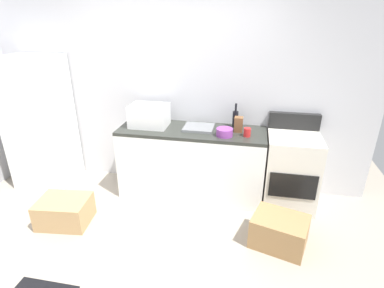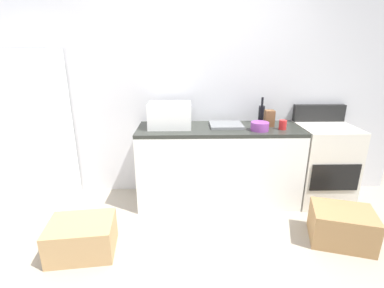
% 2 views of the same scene
% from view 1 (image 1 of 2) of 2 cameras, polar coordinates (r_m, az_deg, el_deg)
% --- Properties ---
extents(ground_plane, '(6.00, 6.00, 0.00)m').
position_cam_1_polar(ground_plane, '(3.29, -9.85, -19.36)').
color(ground_plane, '#9E9384').
extents(wall_back, '(5.00, 0.10, 2.60)m').
position_cam_1_polar(wall_back, '(4.01, -3.37, 10.13)').
color(wall_back, silver).
rests_on(wall_back, ground_plane).
extents(kitchen_counter, '(1.80, 0.60, 0.90)m').
position_cam_1_polar(kitchen_counter, '(3.92, -0.08, -3.43)').
color(kitchen_counter, white).
rests_on(kitchen_counter, ground_plane).
extents(refrigerator, '(0.68, 0.66, 1.73)m').
position_cam_1_polar(refrigerator, '(4.55, -26.50, 3.56)').
color(refrigerator, white).
rests_on(refrigerator, ground_plane).
extents(stove_oven, '(0.60, 0.61, 1.10)m').
position_cam_1_polar(stove_oven, '(3.89, 17.90, -4.59)').
color(stove_oven, silver).
rests_on(stove_oven, ground_plane).
extents(microwave, '(0.46, 0.34, 0.27)m').
position_cam_1_polar(microwave, '(3.85, -7.98, 5.27)').
color(microwave, white).
rests_on(microwave, kitchen_counter).
extents(sink_basin, '(0.36, 0.32, 0.03)m').
position_cam_1_polar(sink_basin, '(3.75, 1.27, 3.08)').
color(sink_basin, slate).
rests_on(sink_basin, kitchen_counter).
extents(wine_bottle, '(0.07, 0.07, 0.30)m').
position_cam_1_polar(wine_bottle, '(3.82, 8.07, 4.74)').
color(wine_bottle, black).
rests_on(wine_bottle, kitchen_counter).
extents(coffee_mug, '(0.08, 0.08, 0.10)m').
position_cam_1_polar(coffee_mug, '(3.56, 10.26, 2.17)').
color(coffee_mug, red).
rests_on(coffee_mug, kitchen_counter).
extents(knife_block, '(0.10, 0.10, 0.18)m').
position_cam_1_polar(knife_block, '(3.68, 8.66, 3.63)').
color(knife_block, brown).
rests_on(knife_block, kitchen_counter).
extents(mixing_bowl, '(0.19, 0.19, 0.09)m').
position_cam_1_polar(mixing_bowl, '(3.54, 6.09, 2.20)').
color(mixing_bowl, purple).
rests_on(mixing_bowl, kitchen_counter).
extents(cardboard_box_large, '(0.59, 0.48, 0.30)m').
position_cam_1_polar(cardboard_box_large, '(3.82, -22.65, -11.47)').
color(cardboard_box_large, tan).
rests_on(cardboard_box_large, ground_plane).
extents(cardboard_box_medium, '(0.63, 0.55, 0.32)m').
position_cam_1_polar(cardboard_box_medium, '(3.36, 15.97, -15.38)').
color(cardboard_box_medium, '#A37A4C').
rests_on(cardboard_box_medium, ground_plane).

